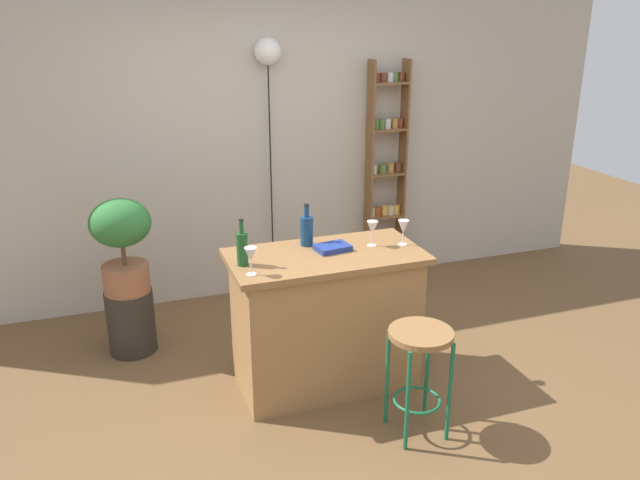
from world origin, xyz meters
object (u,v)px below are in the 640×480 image
at_px(bar_stool, 420,357).
at_px(spice_shelf, 386,173).
at_px(potted_plant, 122,239).
at_px(cookbook, 333,248).
at_px(wine_glass_right, 403,227).
at_px(bottle_sauce_amber, 242,248).
at_px(wine_glass_left, 372,228).
at_px(plant_stool, 131,321).
at_px(wine_glass_center, 251,255).
at_px(bottle_vinegar, 307,230).
at_px(pendant_globe_light, 268,55).

distance_m(bar_stool, spice_shelf, 2.38).
height_order(potted_plant, cookbook, potted_plant).
bearing_deg(wine_glass_right, spice_shelf, 68.84).
distance_m(bottle_sauce_amber, wine_glass_right, 1.05).
bearing_deg(wine_glass_left, spice_shelf, 62.00).
relative_size(plant_stool, wine_glass_center, 2.85).
distance_m(bottle_vinegar, pendant_globe_light, 1.69).
distance_m(plant_stool, bottle_sauce_amber, 1.34).
distance_m(spice_shelf, pendant_globe_light, 1.45).
bearing_deg(spice_shelf, bar_stool, -109.94).
xyz_separation_m(plant_stool, potted_plant, (0.00, 0.00, 0.62)).
distance_m(bottle_sauce_amber, wine_glass_left, 0.86).
bearing_deg(plant_stool, spice_shelf, 16.00).
bearing_deg(bottle_vinegar, wine_glass_right, -18.42).
distance_m(spice_shelf, wine_glass_left, 1.67).
xyz_separation_m(potted_plant, pendant_globe_light, (1.25, 0.69, 1.14)).
bearing_deg(cookbook, wine_glass_left, -9.09).
height_order(plant_stool, bottle_vinegar, bottle_vinegar).
height_order(bottle_sauce_amber, wine_glass_left, bottle_sauce_amber).
height_order(wine_glass_left, wine_glass_center, same).
distance_m(wine_glass_center, pendant_globe_light, 2.06).
bearing_deg(pendant_globe_light, bottle_sauce_amber, -111.01).
bearing_deg(bottle_vinegar, cookbook, -48.81).
bearing_deg(wine_glass_left, cookbook, 178.55).
height_order(plant_stool, potted_plant, potted_plant).
height_order(spice_shelf, wine_glass_left, spice_shelf).
height_order(potted_plant, wine_glass_left, potted_plant).
xyz_separation_m(bottle_sauce_amber, cookbook, (0.59, 0.06, -0.09)).
height_order(bottle_vinegar, wine_glass_left, bottle_vinegar).
relative_size(cookbook, pendant_globe_light, 0.10).
bearing_deg(cookbook, bar_stool, -78.12).
bearing_deg(wine_glass_center, wine_glass_right, 8.97).
bearing_deg(bottle_sauce_amber, pendant_globe_light, 68.99).
height_order(wine_glass_right, cookbook, wine_glass_right).
distance_m(potted_plant, wine_glass_right, 1.91).
xyz_separation_m(wine_glass_left, cookbook, (-0.27, 0.01, -0.10)).
bearing_deg(potted_plant, spice_shelf, 16.00).
bearing_deg(potted_plant, pendant_globe_light, 28.97).
xyz_separation_m(bottle_vinegar, wine_glass_right, (0.59, -0.19, 0.01)).
relative_size(bottle_sauce_amber, cookbook, 1.37).
bearing_deg(bar_stool, wine_glass_right, 72.89).
bearing_deg(potted_plant, cookbook, -33.16).
bearing_deg(bar_stool, pendant_globe_light, 96.30).
distance_m(spice_shelf, bottle_sauce_amber, 2.23).
distance_m(bottle_vinegar, wine_glass_right, 0.62).
xyz_separation_m(bar_stool, bottle_sauce_amber, (-0.84, 0.67, 0.52)).
relative_size(bottle_sauce_amber, bottle_vinegar, 1.04).
relative_size(potted_plant, wine_glass_center, 4.11).
height_order(wine_glass_right, pendant_globe_light, pendant_globe_light).
distance_m(bottle_vinegar, cookbook, 0.21).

